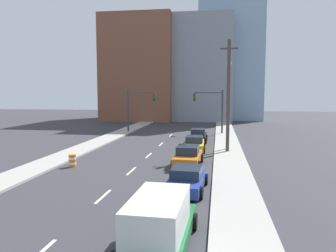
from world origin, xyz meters
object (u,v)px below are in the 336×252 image
at_px(traffic_signal_right, 214,105).
at_px(sedan_blue, 187,180).
at_px(sedan_black, 198,136).
at_px(traffic_signal_left, 136,105).
at_px(utility_pole_right_mid, 228,96).
at_px(sedan_orange, 188,157).
at_px(box_truck_green, 159,225).
at_px(sedan_yellow, 194,144).
at_px(traffic_barrel, 72,161).
at_px(street_lamp, 228,99).

xyz_separation_m(traffic_signal_right, sedan_blue, (-1.15, -26.33, -3.25)).
relative_size(traffic_signal_right, sedan_black, 1.32).
bearing_deg(traffic_signal_left, sedan_black, -38.46).
xyz_separation_m(utility_pole_right_mid, sedan_black, (-3.14, 6.63, -4.66)).
bearing_deg(sedan_orange, sedan_blue, -83.49).
xyz_separation_m(box_truck_green, sedan_blue, (0.30, 7.36, -0.32)).
bearing_deg(traffic_signal_left, sedan_blue, -69.84).
relative_size(sedan_blue, sedan_yellow, 0.98).
height_order(utility_pole_right_mid, box_truck_green, utility_pole_right_mid).
distance_m(traffic_barrel, street_lamp, 15.57).
relative_size(utility_pole_right_mid, sedan_black, 2.28).
relative_size(traffic_signal_right, sedan_blue, 1.30).
bearing_deg(box_truck_green, sedan_black, 92.04).
relative_size(box_truck_green, sedan_orange, 1.32).
xyz_separation_m(box_truck_green, sedan_yellow, (-0.21, 20.50, -0.30)).
xyz_separation_m(traffic_signal_left, sedan_yellow, (9.16, -13.19, -3.23)).
bearing_deg(sedan_blue, traffic_barrel, 156.32).
xyz_separation_m(utility_pole_right_mid, sedan_orange, (-3.17, -5.95, -4.63)).
bearing_deg(traffic_signal_right, traffic_barrel, -115.42).
relative_size(street_lamp, box_truck_green, 1.44).
distance_m(utility_pole_right_mid, box_truck_green, 20.47).
bearing_deg(sedan_yellow, box_truck_green, -91.11).
distance_m(utility_pole_right_mid, sedan_blue, 13.54).
xyz_separation_m(traffic_barrel, sedan_blue, (9.15, -4.66, 0.16)).
distance_m(traffic_barrel, sedan_yellow, 12.11).
bearing_deg(sedan_black, traffic_barrel, -121.40).
relative_size(traffic_signal_left, traffic_signal_right, 1.00).
xyz_separation_m(utility_pole_right_mid, street_lamp, (0.05, 1.30, -0.36)).
xyz_separation_m(traffic_signal_left, utility_pole_right_mid, (12.31, -13.91, 1.45)).
height_order(traffic_signal_right, sedan_yellow, traffic_signal_right).
bearing_deg(utility_pole_right_mid, traffic_signal_left, 131.51).
distance_m(traffic_signal_left, box_truck_green, 35.09).
relative_size(traffic_barrel, box_truck_green, 0.16).
relative_size(traffic_signal_left, sedan_blue, 1.30).
height_order(box_truck_green, sedan_blue, box_truck_green).
bearing_deg(sedan_yellow, utility_pole_right_mid, -14.51).
distance_m(traffic_signal_right, sedan_orange, 20.18).
bearing_deg(street_lamp, sedan_orange, -113.91).
height_order(box_truck_green, sedan_orange, box_truck_green).
xyz_separation_m(traffic_signal_left, sedan_black, (9.17, -7.28, -3.21)).
xyz_separation_m(traffic_signal_left, sedan_blue, (9.67, -26.33, -3.25)).
bearing_deg(utility_pole_right_mid, street_lamp, 87.87).
bearing_deg(sedan_black, box_truck_green, -89.94).
distance_m(utility_pole_right_mid, sedan_yellow, 5.68).
bearing_deg(traffic_signal_right, traffic_signal_left, 180.00).
bearing_deg(sedan_orange, traffic_barrel, -166.27).
bearing_deg(sedan_orange, box_truck_green, -87.18).
distance_m(sedan_blue, sedan_black, 19.06).
bearing_deg(street_lamp, box_truck_green, -98.07).
xyz_separation_m(utility_pole_right_mid, traffic_barrel, (-11.79, -7.76, -4.86)).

